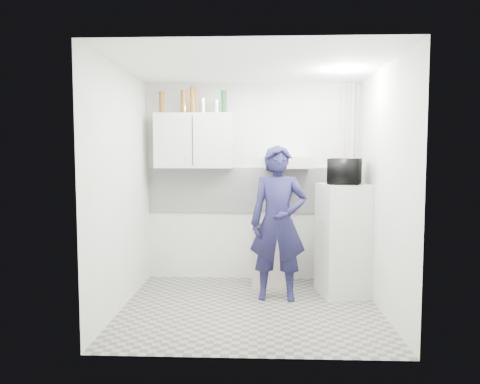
{
  "coord_description": "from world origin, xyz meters",
  "views": [
    {
      "loc": [
        0.09,
        -4.98,
        1.69
      ],
      "look_at": [
        -0.13,
        0.3,
        1.25
      ],
      "focal_mm": 35.0,
      "sensor_mm": 36.0,
      "label": 1
    }
  ],
  "objects": [
    {
      "name": "backsplash",
      "position": [
        0.0,
        1.24,
        1.2
      ],
      "size": [
        2.74,
        0.03,
        0.6
      ],
      "primitive_type": "cube",
      "color": "white",
      "rests_on": "wall_back"
    },
    {
      "name": "floor",
      "position": [
        0.0,
        0.0,
        0.0
      ],
      "size": [
        2.8,
        2.8,
        0.0
      ],
      "primitive_type": "plane",
      "color": "gray",
      "rests_on": "ground"
    },
    {
      "name": "pipe_b",
      "position": [
        1.18,
        1.17,
        1.3
      ],
      "size": [
        0.04,
        0.04,
        2.6
      ],
      "primitive_type": "cylinder",
      "color": "beige",
      "rests_on": "floor"
    },
    {
      "name": "fridge",
      "position": [
        1.1,
        0.56,
        0.66
      ],
      "size": [
        0.64,
        0.64,
        1.33
      ],
      "primitive_type": "cube",
      "rotation": [
        0.0,
        0.0,
        0.19
      ],
      "color": "silver",
      "rests_on": "floor"
    },
    {
      "name": "wall_left",
      "position": [
        -1.4,
        0.0,
        1.3
      ],
      "size": [
        0.0,
        2.6,
        2.6
      ],
      "primitive_type": "plane",
      "rotation": [
        1.57,
        0.0,
        1.57
      ],
      "color": "white",
      "rests_on": "floor"
    },
    {
      "name": "range_hood",
      "position": [
        0.45,
        1.0,
        1.57
      ],
      "size": [
        0.6,
        0.5,
        0.14
      ],
      "primitive_type": "cube",
      "color": "beige",
      "rests_on": "wall_back"
    },
    {
      "name": "person",
      "position": [
        0.31,
        0.36,
        0.89
      ],
      "size": [
        0.67,
        0.46,
        1.78
      ],
      "primitive_type": "imported",
      "rotation": [
        0.0,
        0.0,
        -0.05
      ],
      "color": "#1A193D",
      "rests_on": "floor"
    },
    {
      "name": "stove_top",
      "position": [
        0.23,
        1.0,
        0.74
      ],
      "size": [
        0.44,
        0.44,
        0.03
      ],
      "primitive_type": "cube",
      "color": "black",
      "rests_on": "stove"
    },
    {
      "name": "bottle_e",
      "position": [
        -0.37,
        1.07,
        2.35
      ],
      "size": [
        0.07,
        0.07,
        0.29
      ],
      "primitive_type": "cylinder",
      "color": "#144C1E",
      "rests_on": "upper_cabinet"
    },
    {
      "name": "pipe_a",
      "position": [
        1.3,
        1.17,
        1.3
      ],
      "size": [
        0.05,
        0.05,
        2.6
      ],
      "primitive_type": "cylinder",
      "color": "beige",
      "rests_on": "floor"
    },
    {
      "name": "ceiling",
      "position": [
        0.0,
        0.0,
        2.6
      ],
      "size": [
        2.8,
        2.8,
        0.0
      ],
      "primitive_type": "plane",
      "color": "white",
      "rests_on": "wall_back"
    },
    {
      "name": "wall_right",
      "position": [
        1.4,
        0.0,
        1.3
      ],
      "size": [
        0.0,
        2.6,
        2.6
      ],
      "primitive_type": "plane",
      "rotation": [
        1.57,
        0.0,
        -1.57
      ],
      "color": "white",
      "rests_on": "floor"
    },
    {
      "name": "ceiling_spot_fixture",
      "position": [
        1.0,
        0.2,
        2.57
      ],
      "size": [
        0.1,
        0.1,
        0.02
      ],
      "primitive_type": "cylinder",
      "color": "white",
      "rests_on": "ceiling"
    },
    {
      "name": "saucepan",
      "position": [
        0.3,
        0.96,
        0.8
      ],
      "size": [
        0.17,
        0.17,
        0.09
      ],
      "primitive_type": "cylinder",
      "color": "silver",
      "rests_on": "stove_top"
    },
    {
      "name": "wall_back",
      "position": [
        0.0,
        1.25,
        1.3
      ],
      "size": [
        2.8,
        0.0,
        2.8
      ],
      "primitive_type": "plane",
      "rotation": [
        1.57,
        0.0,
        0.0
      ],
      "color": "white",
      "rests_on": "floor"
    },
    {
      "name": "bottle_c",
      "position": [
        -0.89,
        1.07,
        2.35
      ],
      "size": [
        0.07,
        0.07,
        0.3
      ],
      "primitive_type": "cylinder",
      "color": "brown",
      "rests_on": "upper_cabinet"
    },
    {
      "name": "bottle_a",
      "position": [
        -1.17,
        1.07,
        2.34
      ],
      "size": [
        0.07,
        0.07,
        0.28
      ],
      "primitive_type": "cylinder",
      "color": "brown",
      "rests_on": "upper_cabinet"
    },
    {
      "name": "stove",
      "position": [
        0.23,
        1.0,
        0.36
      ],
      "size": [
        0.46,
        0.46,
        0.73
      ],
      "primitive_type": "cube",
      "color": "beige",
      "rests_on": "floor"
    },
    {
      "name": "bottle_d",
      "position": [
        -0.77,
        1.07,
        2.37
      ],
      "size": [
        0.08,
        0.08,
        0.33
      ],
      "primitive_type": "cylinder",
      "color": "brown",
      "rests_on": "upper_cabinet"
    },
    {
      "name": "canister_b",
      "position": [
        -0.47,
        1.07,
        2.29
      ],
      "size": [
        0.09,
        0.09,
        0.17
      ],
      "primitive_type": "cylinder",
      "color": "silver",
      "rests_on": "upper_cabinet"
    },
    {
      "name": "microwave",
      "position": [
        1.1,
        0.56,
        1.48
      ],
      "size": [
        0.62,
        0.49,
        0.3
      ],
      "primitive_type": "imported",
      "rotation": [
        0.0,
        0.0,
        1.32
      ],
      "color": "black",
      "rests_on": "fridge"
    },
    {
      "name": "upper_cabinet",
      "position": [
        -0.75,
        1.07,
        1.85
      ],
      "size": [
        1.0,
        0.35,
        0.7
      ],
      "primitive_type": "cube",
      "color": "silver",
      "rests_on": "wall_back"
    },
    {
      "name": "canister_a",
      "position": [
        -0.64,
        1.07,
        2.3
      ],
      "size": [
        0.08,
        0.08,
        0.19
      ],
      "primitive_type": "cylinder",
      "color": "silver",
      "rests_on": "upper_cabinet"
    }
  ]
}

